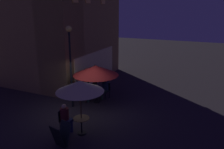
% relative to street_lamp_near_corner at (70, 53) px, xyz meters
% --- Properties ---
extents(ground_plane, '(60.00, 60.00, 0.00)m').
position_rel_street_lamp_near_corner_xyz_m(ground_plane, '(-0.35, -0.80, -2.97)').
color(ground_plane, '#2B2428').
extents(cafe_building, '(7.67, 8.11, 8.11)m').
position_rel_street_lamp_near_corner_xyz_m(cafe_building, '(3.08, 3.33, 1.07)').
color(cafe_building, olive).
rests_on(cafe_building, ground).
extents(street_lamp_near_corner, '(0.31, 0.31, 4.36)m').
position_rel_street_lamp_near_corner_xyz_m(street_lamp_near_corner, '(0.00, 0.00, 0.00)').
color(street_lamp_near_corner, black).
rests_on(street_lamp_near_corner, ground).
extents(menu_sandwich_board, '(0.76, 0.68, 0.93)m').
position_rel_street_lamp_near_corner_xyz_m(menu_sandwich_board, '(-3.25, -1.67, -2.49)').
color(menu_sandwich_board, black).
rests_on(menu_sandwich_board, ground).
extents(cafe_table_0, '(0.60, 0.60, 0.73)m').
position_rel_street_lamp_near_corner_xyz_m(cafe_table_0, '(1.12, -0.87, -2.49)').
color(cafe_table_0, black).
rests_on(cafe_table_0, ground).
extents(cafe_table_1, '(0.68, 0.68, 0.74)m').
position_rel_street_lamp_near_corner_xyz_m(cafe_table_1, '(-2.14, -1.91, -2.45)').
color(cafe_table_1, black).
rests_on(cafe_table_1, ground).
extents(patio_umbrella_0, '(2.54, 2.54, 2.17)m').
position_rel_street_lamp_near_corner_xyz_m(patio_umbrella_0, '(1.12, -0.87, -1.08)').
color(patio_umbrella_0, black).
rests_on(patio_umbrella_0, ground).
extents(patio_umbrella_1, '(1.97, 1.97, 2.39)m').
position_rel_street_lamp_near_corner_xyz_m(patio_umbrella_1, '(-2.14, -1.91, -0.82)').
color(patio_umbrella_1, black).
rests_on(patio_umbrella_1, ground).
extents(cafe_chair_0, '(0.52, 0.52, 0.93)m').
position_rel_street_lamp_near_corner_xyz_m(cafe_chair_0, '(1.94, -1.11, -2.41)').
color(cafe_chair_0, black).
rests_on(cafe_chair_0, ground).
extents(cafe_chair_1, '(0.57, 0.57, 0.96)m').
position_rel_street_lamp_near_corner_xyz_m(cafe_chair_1, '(0.76, -0.06, -2.40)').
color(cafe_chair_1, brown).
rests_on(cafe_chair_1, ground).
extents(cafe_chair_2, '(0.44, 0.44, 0.97)m').
position_rel_street_lamp_near_corner_xyz_m(cafe_chair_2, '(-2.24, -1.03, -2.38)').
color(cafe_chair_2, black).
rests_on(cafe_chair_2, ground).
extents(patron_seated_0, '(0.55, 0.46, 1.25)m').
position_rel_street_lamp_near_corner_xyz_m(patron_seated_0, '(1.81, -1.07, -2.26)').
color(patron_seated_0, '#28442B').
rests_on(patron_seated_0, ground).
extents(patron_seated_1, '(0.48, 0.55, 1.22)m').
position_rel_street_lamp_near_corner_xyz_m(patron_seated_1, '(0.82, -0.20, -2.28)').
color(patron_seated_1, '#264532').
rests_on(patron_seated_1, ground).
extents(patron_seated_2, '(0.42, 0.56, 1.26)m').
position_rel_street_lamp_near_corner_xyz_m(patron_seated_2, '(-2.23, -1.16, -2.26)').
color(patron_seated_2, '#202450').
rests_on(patron_seated_2, ground).
extents(patron_standing_3, '(0.34, 0.34, 1.80)m').
position_rel_street_lamp_near_corner_xyz_m(patron_standing_3, '(2.29, -0.16, -2.06)').
color(patron_standing_3, '#314036').
rests_on(patron_standing_3, ground).
extents(patron_standing_4, '(0.33, 0.33, 1.82)m').
position_rel_street_lamp_near_corner_xyz_m(patron_standing_4, '(1.48, -0.03, -2.05)').
color(patron_standing_4, black).
rests_on(patron_standing_4, ground).
extents(patron_standing_5, '(0.36, 0.36, 1.72)m').
position_rel_street_lamp_near_corner_xyz_m(patron_standing_5, '(2.86, 0.12, -2.11)').
color(patron_standing_5, '#603362').
rests_on(patron_standing_5, ground).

